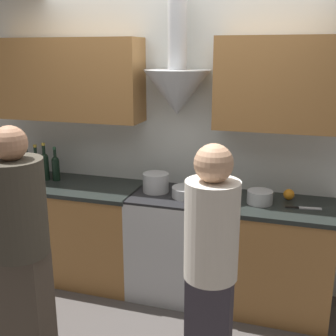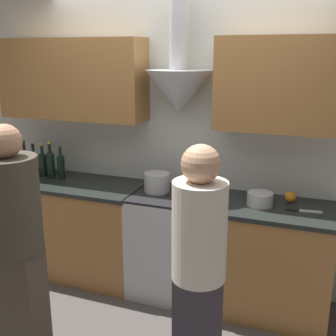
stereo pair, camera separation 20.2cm
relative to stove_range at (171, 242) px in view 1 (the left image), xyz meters
The scene contains 18 objects.
ground_plane 0.56m from the stove_range, 90.00° to the right, with size 12.00×12.00×0.00m, color #4C4744.
wall_back 1.05m from the stove_range, 104.29° to the left, with size 8.40×0.55×2.60m.
counter_left 1.01m from the stove_range, behind, with size 1.39×0.62×0.89m.
counter_right 0.81m from the stove_range, ahead, with size 0.99×0.62×0.89m.
stove_range is the anchor object (origin of this frame).
wine_bottle_0 1.71m from the stove_range, behind, with size 0.07×0.07×0.31m.
wine_bottle_1 1.63m from the stove_range, behind, with size 0.07×0.07×0.33m.
wine_bottle_2 1.52m from the stove_range, behind, with size 0.07×0.07×0.31m.
wine_bottle_3 1.45m from the stove_range, behind, with size 0.07×0.07×0.32m.
wine_bottle_4 1.36m from the stove_range, behind, with size 0.07×0.07×0.35m.
wine_bottle_5 1.26m from the stove_range, behind, with size 0.07×0.07×0.31m.
stock_pot 0.54m from the stove_range, behind, with size 0.22×0.22×0.16m.
mixing_bowl 0.51m from the stove_range, 13.10° to the right, with size 0.25×0.25×0.08m.
orange_fruit 1.06m from the stove_range, ahead, with size 0.09×0.09×0.09m.
saucepan 0.87m from the stove_range, ahead, with size 0.20×0.20×0.10m.
chefs_knife 1.14m from the stove_range, ahead, with size 0.27×0.06×0.01m.
person_foreground_left 1.42m from the stove_range, 116.95° to the right, with size 0.36×0.36×1.63m.
person_foreground_right 1.27m from the stove_range, 62.77° to the right, with size 0.30×0.30×1.57m.
Camera 1 is at (0.95, -2.85, 2.04)m, focal length 45.00 mm.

